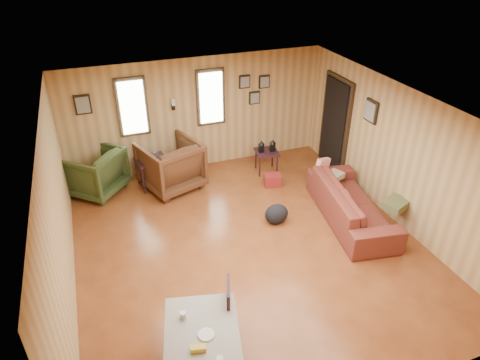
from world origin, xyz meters
The scene contains 11 objects.
room centered at (0.17, 0.27, 1.21)m, with size 5.54×6.04×2.44m.
sofa centered at (2.01, 0.08, 0.45)m, with size 2.30×0.67×0.90m, color maroon.
recliner_brown centered at (-0.77, 2.29, 0.55)m, with size 1.06×0.99×1.09m, color #4E2C17.
recliner_green centered at (-2.23, 2.62, 0.50)m, with size 0.97×0.91×1.00m, color #32401D.
end_table centered at (-1.13, 2.47, 0.42)m, with size 0.65×0.60×0.75m.
side_table centered at (1.27, 2.21, 0.51)m, with size 0.54×0.54×0.75m.
cooler centered at (1.17, 1.64, 0.12)m, with size 0.39×0.31×0.24m.
backpack centered at (0.70, 0.43, 0.19)m, with size 0.51×0.43×0.37m.
sofa_pillows centered at (2.29, 0.28, 0.51)m, with size 1.05×1.83×0.38m.
dining_table centered at (-1.39, -2.17, 0.64)m, with size 1.13×1.54×0.91m.
dining_chair centered at (-1.01, -1.62, 0.52)m, with size 0.53×0.53×0.93m.
Camera 1 is at (-2.07, -5.20, 4.59)m, focal length 32.00 mm.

